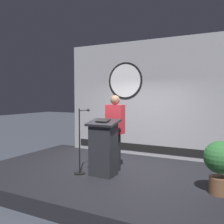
{
  "coord_description": "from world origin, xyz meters",
  "views": [
    {
      "loc": [
        2.54,
        -5.07,
        2.02
      ],
      "look_at": [
        -0.17,
        0.05,
        1.65
      ],
      "focal_mm": 40.95,
      "sensor_mm": 36.0,
      "label": 1
    }
  ],
  "objects_px": {
    "podium": "(103,148)",
    "microphone_stand": "(81,151)",
    "speaker_person": "(115,132)",
    "potted_plant": "(220,162)"
  },
  "relations": [
    {
      "from": "podium",
      "to": "speaker_person",
      "type": "relative_size",
      "value": 0.71
    },
    {
      "from": "potted_plant",
      "to": "speaker_person",
      "type": "bearing_deg",
      "value": 169.04
    },
    {
      "from": "podium",
      "to": "potted_plant",
      "type": "bearing_deg",
      "value": 0.92
    },
    {
      "from": "microphone_stand",
      "to": "potted_plant",
      "type": "relative_size",
      "value": 1.55
    },
    {
      "from": "speaker_person",
      "to": "microphone_stand",
      "type": "height_order",
      "value": "speaker_person"
    },
    {
      "from": "speaker_person",
      "to": "microphone_stand",
      "type": "distance_m",
      "value": 0.89
    },
    {
      "from": "speaker_person",
      "to": "microphone_stand",
      "type": "bearing_deg",
      "value": -133.78
    },
    {
      "from": "podium",
      "to": "microphone_stand",
      "type": "distance_m",
      "value": 0.54
    },
    {
      "from": "microphone_stand",
      "to": "speaker_person",
      "type": "bearing_deg",
      "value": 46.22
    },
    {
      "from": "podium",
      "to": "microphone_stand",
      "type": "xyz_separation_m",
      "value": [
        -0.52,
        -0.1,
        -0.1
      ]
    }
  ]
}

